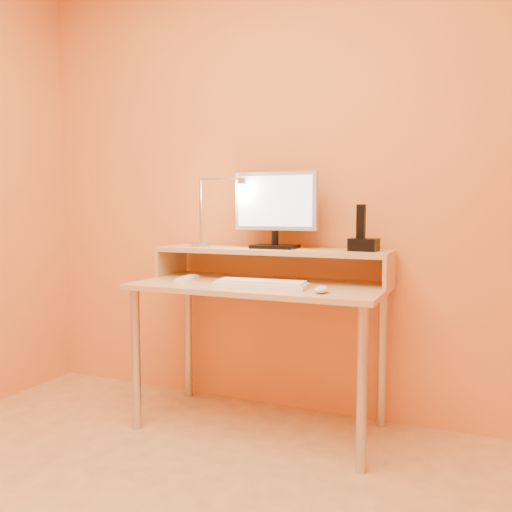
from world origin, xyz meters
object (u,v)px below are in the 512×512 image
at_px(lamp_base, 201,244).
at_px(phone_dock, 364,245).
at_px(mouse, 321,289).
at_px(monitor_panel, 276,201).
at_px(keyboard, 261,285).
at_px(remote_control, 187,279).

relative_size(lamp_base, phone_dock, 0.77).
bearing_deg(mouse, lamp_base, 165.19).
height_order(monitor_panel, phone_dock, monitor_panel).
height_order(lamp_base, phone_dock, phone_dock).
xyz_separation_m(lamp_base, keyboard, (0.44, -0.24, -0.16)).
bearing_deg(mouse, remote_control, 178.29).
bearing_deg(phone_dock, lamp_base, -173.01).
bearing_deg(mouse, keyboard, 175.31).
height_order(phone_dock, mouse, phone_dock).
height_order(phone_dock, keyboard, phone_dock).
xyz_separation_m(keyboard, remote_control, (-0.42, 0.05, -0.00)).
bearing_deg(keyboard, lamp_base, 148.35).
bearing_deg(lamp_base, phone_dock, 2.00).
distance_m(monitor_panel, phone_dock, 0.49).
bearing_deg(monitor_panel, lamp_base, -176.02).
bearing_deg(remote_control, keyboard, -14.96).
bearing_deg(keyboard, remote_control, 169.87).
relative_size(phone_dock, remote_control, 0.65).
distance_m(monitor_panel, keyboard, 0.48).
xyz_separation_m(monitor_panel, remote_control, (-0.39, -0.23, -0.39)).
bearing_deg(phone_dock, remote_control, -160.43).
relative_size(lamp_base, remote_control, 0.50).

